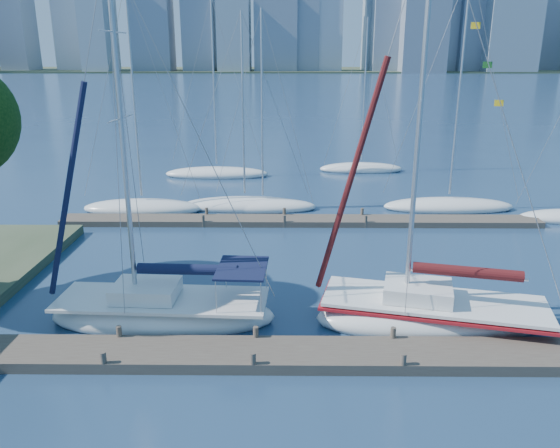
{
  "coord_description": "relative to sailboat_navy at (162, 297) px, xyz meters",
  "views": [
    {
      "loc": [
        1.06,
        -16.84,
        10.33
      ],
      "look_at": [
        0.85,
        4.0,
        3.75
      ],
      "focal_mm": 35.0,
      "sensor_mm": 36.0,
      "label": 1
    }
  ],
  "objects": [
    {
      "name": "ground",
      "position": [
        3.8,
        -2.78,
        -1.09
      ],
      "size": [
        700.0,
        700.0,
        0.0
      ],
      "primitive_type": "plane",
      "color": "navy",
      "rests_on": "ground"
    },
    {
      "name": "near_dock",
      "position": [
        3.8,
        -2.78,
        -0.89
      ],
      "size": [
        26.0,
        2.0,
        0.4
      ],
      "primitive_type": "cube",
      "color": "#483D35",
      "rests_on": "ground"
    },
    {
      "name": "far_dock",
      "position": [
        5.8,
        13.22,
        -0.91
      ],
      "size": [
        30.0,
        1.8,
        0.36
      ],
      "primitive_type": "cube",
      "color": "#483D35",
      "rests_on": "ground"
    },
    {
      "name": "far_shore",
      "position": [
        3.8,
        317.22,
        -1.09
      ],
      "size": [
        800.0,
        100.0,
        1.5
      ],
      "primitive_type": "cube",
      "color": "#38472D",
      "rests_on": "ground"
    },
    {
      "name": "sailboat_navy",
      "position": [
        0.0,
        0.0,
        0.0
      ],
      "size": [
        9.06,
        3.37,
        14.43
      ],
      "rotation": [
        0.0,
        0.0,
        -0.05
      ],
      "color": "silver",
      "rests_on": "ground"
    },
    {
      "name": "sailboat_maroon",
      "position": [
        10.68,
        -0.12,
        0.1
      ],
      "size": [
        9.65,
        5.04,
        15.75
      ],
      "rotation": [
        0.0,
        0.0,
        -0.23
      ],
      "color": "silver",
      "rests_on": "ground"
    },
    {
      "name": "bg_boat_0",
      "position": [
        -4.81,
        15.84,
        -0.8
      ],
      "size": [
        8.18,
        3.17,
        14.75
      ],
      "rotation": [
        0.0,
        0.0,
        -0.09
      ],
      "color": "silver",
      "rests_on": "ground"
    },
    {
      "name": "bg_boat_1",
      "position": [
        2.08,
        16.58,
        -0.82
      ],
      "size": [
        8.86,
        3.03,
        13.18
      ],
      "rotation": [
        0.0,
        0.0,
        0.07
      ],
      "color": "silver",
      "rests_on": "ground"
    },
    {
      "name": "bg_boat_2",
      "position": [
        3.34,
        16.41,
        -0.82
      ],
      "size": [
        7.59,
        4.93,
        13.3
      ],
      "rotation": [
        0.0,
        0.0,
        -0.4
      ],
      "color": "silver",
      "rests_on": "ground"
    },
    {
      "name": "bg_boat_4",
      "position": [
        16.06,
        16.5,
        -0.8
      ],
      "size": [
        9.17,
        4.09,
        15.83
      ],
      "rotation": [
        0.0,
        0.0,
        -0.19
      ],
      "color": "silver",
      "rests_on": "ground"
    },
    {
      "name": "bg_boat_6",
      "position": [
        -1.08,
        26.79,
        -0.8
      ],
      "size": [
        9.23,
        5.63,
        14.97
      ],
      "rotation": [
        0.0,
        0.0,
        -0.38
      ],
      "color": "silver",
      "rests_on": "ground"
    },
    {
      "name": "bg_boat_7",
      "position": [
        11.74,
        29.12,
        -0.82
      ],
      "size": [
        7.8,
        4.91,
        13.5
      ],
      "rotation": [
        0.0,
        0.0,
        0.38
      ],
      "color": "silver",
      "rests_on": "ground"
    },
    {
      "name": "skyline",
      "position": [
        25.59,
        287.49,
        32.88
      ],
      "size": [
        502.79,
        51.31,
        101.77
      ],
      "color": "#849BAB",
      "rests_on": "ground"
    }
  ]
}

